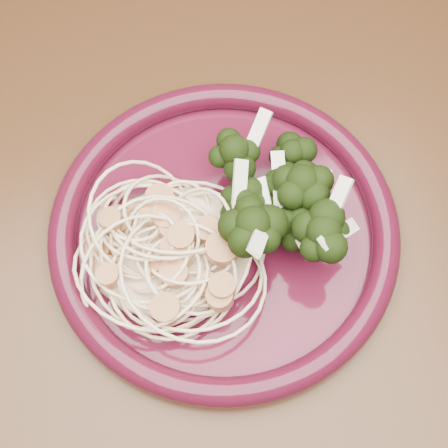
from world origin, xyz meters
TOP-DOWN VIEW (x-y plane):
  - dining_table at (0.00, 0.00)m, footprint 1.20×0.80m
  - dinner_plate at (-0.06, 0.06)m, footprint 0.34×0.34m
  - spaghetti_pile at (-0.10, 0.05)m, footprint 0.15×0.14m
  - scallop_cluster at (-0.10, 0.05)m, footprint 0.15×0.15m
  - broccoli_pile at (-0.00, 0.08)m, footprint 0.12×0.16m
  - onion_garnish at (-0.00, 0.08)m, footprint 0.08×0.11m

SIDE VIEW (x-z plane):
  - dining_table at x=0.00m, z-range 0.28..1.03m
  - dinner_plate at x=-0.06m, z-range 0.75..0.77m
  - spaghetti_pile at x=-0.10m, z-range 0.76..0.79m
  - broccoli_pile at x=0.00m, z-range 0.76..0.81m
  - scallop_cluster at x=-0.10m, z-range 0.79..0.83m
  - onion_garnish at x=0.00m, z-range 0.79..0.84m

